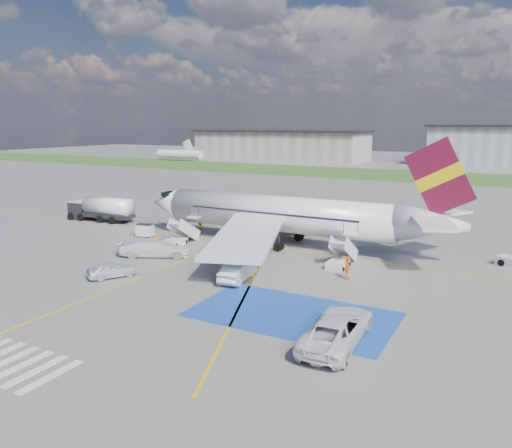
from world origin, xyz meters
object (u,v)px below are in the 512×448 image
object	(u,v)px
fuel_tanker	(101,211)
van_white_b	(156,246)
airliner	(290,215)
gpu_cart	(145,231)
car_silver_b	(238,271)
car_silver_a	(111,270)
van_white_a	(338,323)

from	to	relation	value
fuel_tanker	van_white_b	bearing A→B (deg)	-35.53
airliner	gpu_cart	xyz separation A→B (m)	(-16.62, -4.23, -2.70)
car_silver_b	van_white_b	distance (m)	11.44
car_silver_a	van_white_b	world-z (taller)	van_white_b
car_silver_a	gpu_cart	bearing A→B (deg)	-29.29
gpu_cart	car_silver_b	distance (m)	20.02
gpu_cart	car_silver_b	size ratio (longest dim) A/B	0.41
van_white_a	gpu_cart	bearing A→B (deg)	-32.82
fuel_tanker	car_silver_a	xyz separation A→B (m)	(19.46, -18.17, -0.68)
airliner	van_white_a	xyz separation A→B (m)	(12.72, -20.76, -2.20)
van_white_a	fuel_tanker	bearing A→B (deg)	-30.85
gpu_cart	car_silver_b	world-z (taller)	car_silver_b
airliner	fuel_tanker	xyz separation A→B (m)	(-28.22, 0.49, -2.02)
car_silver_b	van_white_b	xyz separation A→B (m)	(-11.09, 2.79, 0.27)
van_white_a	car_silver_b	bearing A→B (deg)	-36.79
car_silver_b	van_white_a	xyz separation A→B (m)	(11.45, -7.54, 0.39)
airliner	van_white_b	bearing A→B (deg)	-133.28
car_silver_b	airliner	bearing A→B (deg)	-92.50
airliner	van_white_b	size ratio (longest dim) A/B	6.70
car_silver_b	van_white_b	size ratio (longest dim) A/B	0.89
van_white_a	van_white_b	bearing A→B (deg)	-28.03
fuel_tanker	car_silver_b	world-z (taller)	fuel_tanker
airliner	gpu_cart	distance (m)	17.36
airliner	fuel_tanker	world-z (taller)	airliner
fuel_tanker	gpu_cart	distance (m)	12.54
van_white_a	van_white_b	xyz separation A→B (m)	(-22.54, 10.33, -0.12)
car_silver_a	van_white_a	bearing A→B (deg)	-157.76
gpu_cart	van_white_a	world-z (taller)	van_white_a
airliner	car_silver_b	world-z (taller)	airliner
car_silver_a	van_white_a	world-z (taller)	van_white_a
gpu_cart	car_silver_a	distance (m)	15.58
gpu_cart	car_silver_a	xyz separation A→B (m)	(7.86, -13.45, 0.00)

